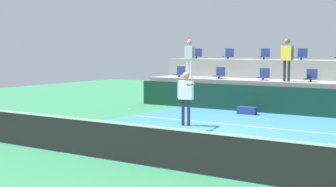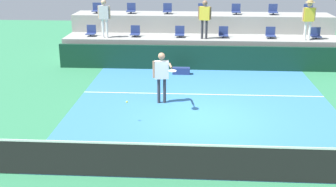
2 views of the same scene
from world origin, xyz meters
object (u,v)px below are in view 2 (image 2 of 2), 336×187
(stadium_chair_lower_far_left, at_px, (91,32))
(spectator_with_hat, at_px, (309,16))
(stadium_chair_lower_mid_right, at_px, (223,33))
(stadium_chair_lower_right, at_px, (271,34))
(stadium_chair_lower_mid_left, at_px, (180,33))
(tennis_player, at_px, (162,72))
(stadium_chair_lower_left, at_px, (135,32))
(equipment_bag, at_px, (181,71))
(stadium_chair_upper_right, at_px, (273,10))
(stadium_chair_lower_far_right, at_px, (316,34))
(tennis_ball, at_px, (127,102))
(stadium_chair_upper_far_left, at_px, (97,9))
(spectator_leaning_on_rail, at_px, (205,16))
(stadium_chair_upper_mid_right, at_px, (236,10))
(stadium_chair_upper_center, at_px, (202,10))
(stadium_chair_upper_mid_left, at_px, (167,9))
(spectator_in_white, at_px, (104,15))
(stadium_chair_upper_far_right, at_px, (308,11))
(stadium_chair_upper_left, at_px, (131,9))

(stadium_chair_lower_far_left, xyz_separation_m, spectator_with_hat, (10.08, -0.38, 0.90))
(stadium_chair_lower_mid_right, height_order, stadium_chair_lower_right, same)
(stadium_chair_lower_mid_left, distance_m, tennis_player, 5.91)
(stadium_chair_lower_left, relative_size, equipment_bag, 0.68)
(stadium_chair_lower_right, xyz_separation_m, stadium_chair_upper_right, (0.35, 1.80, 0.85))
(stadium_chair_lower_far_right, bearing_deg, stadium_chair_lower_far_left, 180.00)
(tennis_ball, bearing_deg, stadium_chair_upper_far_left, 107.38)
(spectator_leaning_on_rail, relative_size, equipment_bag, 2.32)
(stadium_chair_lower_far_left, relative_size, spectator_with_hat, 0.29)
(stadium_chair_lower_mid_right, distance_m, stadium_chair_upper_mid_right, 2.11)
(tennis_player, xyz_separation_m, spectator_with_hat, (6.23, 5.51, 1.24))
(stadium_chair_upper_center, bearing_deg, stadium_chair_lower_mid_right, -61.29)
(stadium_chair_upper_mid_right, distance_m, tennis_player, 8.40)
(stadium_chair_upper_mid_right, xyz_separation_m, tennis_player, (-3.16, -7.69, -1.19))
(stadium_chair_lower_mid_right, height_order, stadium_chair_upper_mid_left, stadium_chair_upper_mid_left)
(stadium_chair_lower_far_left, bearing_deg, stadium_chair_lower_far_right, 0.00)
(stadium_chair_lower_left, bearing_deg, equipment_bag, -42.20)
(stadium_chair_lower_mid_right, bearing_deg, spectator_leaning_on_rail, -157.17)
(spectator_in_white, xyz_separation_m, spectator_leaning_on_rail, (4.65, 0.00, -0.01))
(stadium_chair_lower_left, bearing_deg, stadium_chair_lower_far_right, 0.00)
(stadium_chair_lower_mid_left, relative_size, stadium_chair_upper_right, 1.00)
(spectator_with_hat, xyz_separation_m, tennis_ball, (-7.18, -7.38, -1.69))
(stadium_chair_upper_mid_left, height_order, spectator_in_white, spectator_in_white)
(stadium_chair_upper_far_right, bearing_deg, spectator_leaning_on_rail, -157.19)
(tennis_player, height_order, tennis_ball, tennis_player)
(stadium_chair_upper_center, height_order, spectator_with_hat, spectator_with_hat)
(tennis_player, relative_size, spectator_in_white, 1.03)
(stadium_chair_lower_far_right, relative_size, spectator_leaning_on_rail, 0.29)
(stadium_chair_lower_right, xyz_separation_m, spectator_in_white, (-7.75, -0.38, 0.86))
(stadium_chair_lower_far_right, height_order, spectator_leaning_on_rail, spectator_leaning_on_rail)
(stadium_chair_upper_center, relative_size, spectator_leaning_on_rail, 0.29)
(stadium_chair_lower_far_right, bearing_deg, stadium_chair_upper_far_left, 170.43)
(stadium_chair_upper_center, height_order, equipment_bag, stadium_chair_upper_center)
(stadium_chair_upper_center, bearing_deg, spectator_in_white, -154.46)
(stadium_chair_upper_left, xyz_separation_m, spectator_with_hat, (8.39, -2.18, 0.05))
(stadium_chair_lower_mid_right, relative_size, spectator_leaning_on_rail, 0.29)
(stadium_chair_upper_left, distance_m, tennis_player, 8.08)
(stadium_chair_upper_mid_right, bearing_deg, tennis_player, -112.36)
(stadium_chair_lower_right, bearing_deg, spectator_in_white, -177.17)
(stadium_chair_upper_mid_right, height_order, stadium_chair_upper_far_right, same)
(tennis_ball, bearing_deg, stadium_chair_upper_far_right, 51.22)
(spectator_in_white, bearing_deg, stadium_chair_upper_mid_right, 19.22)
(stadium_chair_lower_right, bearing_deg, stadium_chair_upper_far_left, 168.17)
(spectator_with_hat, bearing_deg, stadium_chair_lower_far_left, 177.82)
(stadium_chair_upper_left, bearing_deg, stadium_chair_upper_far_left, 180.00)
(stadium_chair_upper_mid_left, distance_m, tennis_player, 7.79)
(stadium_chair_upper_mid_left, relative_size, stadium_chair_upper_right, 1.00)
(stadium_chair_lower_mid_right, height_order, stadium_chair_upper_center, stadium_chair_upper_center)
(stadium_chair_upper_mid_right, bearing_deg, stadium_chair_lower_right, -50.43)
(spectator_leaning_on_rail, bearing_deg, stadium_chair_lower_far_right, 4.23)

